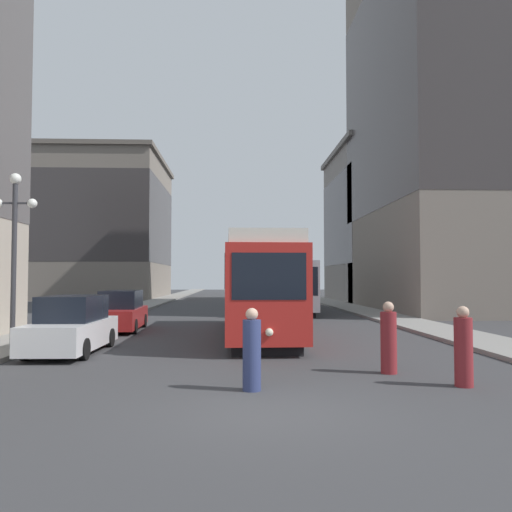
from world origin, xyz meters
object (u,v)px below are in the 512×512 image
(lamp_post_left_near, at_px, (14,233))
(pedestrian_crossing_far, at_px, (252,352))
(streetcar, at_px, (257,285))
(parked_car_left_near, at_px, (72,326))
(pedestrian_crossing_near, at_px, (389,340))
(transit_bus, at_px, (290,284))
(parked_car_left_mid, at_px, (121,312))
(pedestrian_on_sidewalk, at_px, (463,349))

(lamp_post_left_near, bearing_deg, pedestrian_crossing_far, -37.86)
(streetcar, relative_size, parked_car_left_near, 2.75)
(pedestrian_crossing_near, bearing_deg, pedestrian_crossing_far, -158.30)
(streetcar, xyz_separation_m, transit_bus, (3.05, 15.23, -0.15))
(parked_car_left_near, xyz_separation_m, pedestrian_crossing_near, (9.07, -3.91, -0.01))
(streetcar, height_order, pedestrian_crossing_near, streetcar)
(parked_car_left_mid, height_order, pedestrian_crossing_far, parked_car_left_mid)
(parked_car_left_near, xyz_separation_m, lamp_post_left_near, (-1.90, 0.06, 2.99))
(parked_car_left_mid, xyz_separation_m, lamp_post_left_near, (-1.90, -6.99, 2.99))
(pedestrian_crossing_near, xyz_separation_m, lamp_post_left_near, (-10.97, 3.97, 3.00))
(transit_bus, xyz_separation_m, pedestrian_crossing_far, (-3.58, -25.78, -1.13))
(transit_bus, height_order, pedestrian_on_sidewalk, transit_bus)
(pedestrian_on_sidewalk, bearing_deg, lamp_post_left_near, -142.37)
(parked_car_left_mid, height_order, lamp_post_left_near, lamp_post_left_near)
(parked_car_left_near, height_order, lamp_post_left_near, lamp_post_left_near)
(pedestrian_on_sidewalk, distance_m, lamp_post_left_near, 13.71)
(transit_bus, bearing_deg, pedestrian_crossing_far, -96.00)
(pedestrian_crossing_far, bearing_deg, streetcar, -170.08)
(pedestrian_crossing_near, distance_m, pedestrian_on_sidewalk, 2.01)
(transit_bus, distance_m, pedestrian_on_sidewalk, 25.61)
(transit_bus, bearing_deg, pedestrian_crossing_near, -88.30)
(lamp_post_left_near, bearing_deg, parked_car_left_near, -1.76)
(parked_car_left_mid, relative_size, pedestrian_on_sidewalk, 2.83)
(streetcar, bearing_deg, pedestrian_crossing_near, -72.15)
(lamp_post_left_near, bearing_deg, pedestrian_crossing_near, -19.89)
(streetcar, height_order, transit_bus, streetcar)
(streetcar, xyz_separation_m, lamp_post_left_near, (-8.01, -4.73, 1.74))
(parked_car_left_mid, bearing_deg, transit_bus, 52.36)
(pedestrian_on_sidewalk, bearing_deg, pedestrian_crossing_near, -171.62)
(transit_bus, relative_size, parked_car_left_near, 2.77)
(parked_car_left_mid, xyz_separation_m, pedestrian_on_sidewalk, (10.26, -12.59, -0.02))
(streetcar, distance_m, pedestrian_crossing_far, 10.64)
(parked_car_left_near, height_order, parked_car_left_mid, same)
(transit_bus, bearing_deg, parked_car_left_mid, -123.31)
(streetcar, distance_m, pedestrian_crossing_near, 9.28)
(streetcar, bearing_deg, parked_car_left_mid, 158.72)
(parked_car_left_near, bearing_deg, pedestrian_crossing_far, -45.05)
(pedestrian_on_sidewalk, height_order, lamp_post_left_near, lamp_post_left_near)
(parked_car_left_mid, bearing_deg, pedestrian_on_sidewalk, -53.25)
(pedestrian_crossing_far, relative_size, pedestrian_on_sidewalk, 0.99)
(pedestrian_crossing_near, distance_m, lamp_post_left_near, 12.05)
(streetcar, xyz_separation_m, parked_car_left_near, (-6.11, -4.79, -1.26))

